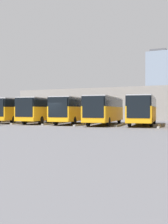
{
  "coord_description": "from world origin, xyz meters",
  "views": [
    {
      "loc": [
        -16.29,
        25.74,
        1.7
      ],
      "look_at": [
        -1.37,
        -5.62,
        1.49
      ],
      "focal_mm": 45.0,
      "sensor_mm": 36.0,
      "label": 1
    }
  ],
  "objects_px": {
    "bus_5": "(19,109)",
    "bus_3": "(74,109)",
    "bus_1": "(143,109)",
    "bus_4": "(45,109)",
    "bus_2": "(105,109)"
  },
  "relations": [
    {
      "from": "bus_2",
      "to": "bus_4",
      "type": "bearing_deg",
      "value": -10.64
    },
    {
      "from": "bus_3",
      "to": "bus_5",
      "type": "xyz_separation_m",
      "value": [
        8.64,
        0.05,
        0.0
      ]
    },
    {
      "from": "bus_1",
      "to": "bus_4",
      "type": "height_order",
      "value": "same"
    },
    {
      "from": "bus_4",
      "to": "bus_5",
      "type": "xyz_separation_m",
      "value": [
        4.32,
        -0.15,
        0.0
      ]
    },
    {
      "from": "bus_2",
      "to": "bus_4",
      "type": "xyz_separation_m",
      "value": [
        8.64,
        -0.27,
        0.0
      ]
    },
    {
      "from": "bus_1",
      "to": "bus_4",
      "type": "distance_m",
      "value": 12.97
    },
    {
      "from": "bus_1",
      "to": "bus_3",
      "type": "distance_m",
      "value": 8.65
    },
    {
      "from": "bus_3",
      "to": "bus_5",
      "type": "height_order",
      "value": "same"
    },
    {
      "from": "bus_3",
      "to": "bus_4",
      "type": "xyz_separation_m",
      "value": [
        4.32,
        0.2,
        0.0
      ]
    },
    {
      "from": "bus_5",
      "to": "bus_3",
      "type": "bearing_deg",
      "value": 171.48
    },
    {
      "from": "bus_4",
      "to": "bus_2",
      "type": "bearing_deg",
      "value": 169.36
    },
    {
      "from": "bus_1",
      "to": "bus_5",
      "type": "height_order",
      "value": "same"
    },
    {
      "from": "bus_1",
      "to": "bus_4",
      "type": "relative_size",
      "value": 1.0
    },
    {
      "from": "bus_2",
      "to": "bus_3",
      "type": "xyz_separation_m",
      "value": [
        4.32,
        -0.47,
        0.0
      ]
    },
    {
      "from": "bus_1",
      "to": "bus_2",
      "type": "height_order",
      "value": "same"
    }
  ]
}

